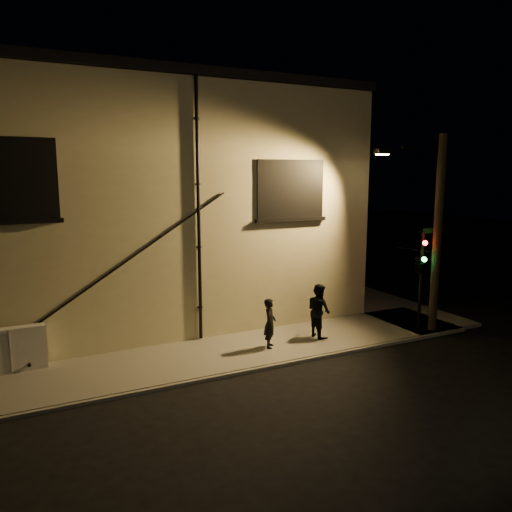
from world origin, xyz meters
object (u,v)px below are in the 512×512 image
utility_cabinet (10,350)px  pedestrian_b (319,310)px  pedestrian_a (270,323)px  traffic_signal (420,263)px  streetlamp_pole (434,229)px

utility_cabinet → pedestrian_b: (9.26, -1.29, 0.29)m
utility_cabinet → pedestrian_a: bearing=-11.3°
pedestrian_b → traffic_signal: size_ratio=0.51×
pedestrian_a → pedestrian_b: pedestrian_b is taller
utility_cabinet → traffic_signal: bearing=-9.5°
pedestrian_a → utility_cabinet: bearing=111.4°
utility_cabinet → pedestrian_a: (7.33, -1.46, 0.16)m
pedestrian_a → traffic_signal: bearing=-64.5°
streetlamp_pole → pedestrian_a: bearing=171.5°
traffic_signal → pedestrian_a: bearing=172.9°
pedestrian_b → traffic_signal: 3.93m
utility_cabinet → pedestrian_b: pedestrian_b is taller
utility_cabinet → streetlamp_pole: bearing=-10.0°
pedestrian_b → streetlamp_pole: streetlamp_pole is taller
pedestrian_a → pedestrian_b: 1.95m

